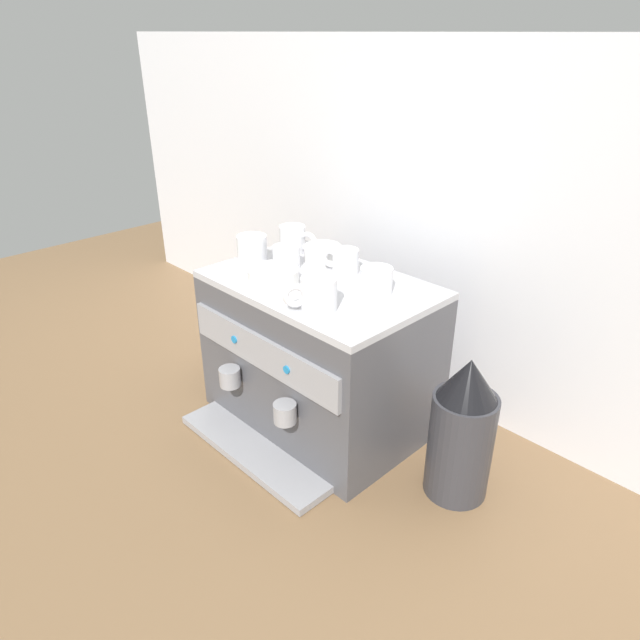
# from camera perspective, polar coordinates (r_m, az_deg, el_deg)

# --- Properties ---
(ground_plane) EXTENTS (4.00, 4.00, 0.00)m
(ground_plane) POSITION_cam_1_polar(r_m,az_deg,el_deg) (1.67, -0.00, -9.54)
(ground_plane) COLOR brown
(tiled_backsplash_wall) EXTENTS (2.80, 0.03, 0.99)m
(tiled_backsplash_wall) POSITION_cam_1_polar(r_m,az_deg,el_deg) (1.67, 8.60, 9.38)
(tiled_backsplash_wall) COLOR silver
(tiled_backsplash_wall) RESTS_ON ground_plane
(espresso_machine) EXTENTS (0.58, 0.50, 0.42)m
(espresso_machine) POSITION_cam_1_polar(r_m,az_deg,el_deg) (1.55, -0.13, -3.40)
(espresso_machine) COLOR #4C4C51
(espresso_machine) RESTS_ON ground_plane
(ceramic_cup_0) EXTENTS (0.10, 0.07, 0.07)m
(ceramic_cup_0) POSITION_cam_1_polar(r_m,az_deg,el_deg) (1.50, 2.43, 5.89)
(ceramic_cup_0) COLOR white
(ceramic_cup_0) RESTS_ON espresso_machine
(ceramic_cup_1) EXTENTS (0.08, 0.11, 0.06)m
(ceramic_cup_1) POSITION_cam_1_polar(r_m,az_deg,el_deg) (1.39, 5.69, 4.03)
(ceramic_cup_1) COLOR white
(ceramic_cup_1) RESTS_ON espresso_machine
(ceramic_cup_2) EXTENTS (0.09, 0.12, 0.08)m
(ceramic_cup_2) POSITION_cam_1_polar(r_m,az_deg,el_deg) (1.29, -0.31, 2.63)
(ceramic_cup_2) COLOR white
(ceramic_cup_2) RESTS_ON espresso_machine
(ceramic_cup_3) EXTENTS (0.11, 0.07, 0.08)m
(ceramic_cup_3) POSITION_cam_1_polar(r_m,az_deg,el_deg) (1.64, -2.64, 8.05)
(ceramic_cup_3) COLOR white
(ceramic_cup_3) RESTS_ON espresso_machine
(ceramic_cup_4) EXTENTS (0.10, 0.10, 0.08)m
(ceramic_cup_4) POSITION_cam_1_polar(r_m,az_deg,el_deg) (1.57, -6.77, 7.00)
(ceramic_cup_4) COLOR white
(ceramic_cup_4) RESTS_ON espresso_machine
(ceramic_cup_5) EXTENTS (0.11, 0.07, 0.06)m
(ceramic_cup_5) POSITION_cam_1_polar(r_m,az_deg,el_deg) (1.54, -3.39, 6.35)
(ceramic_cup_5) COLOR white
(ceramic_cup_5) RESTS_ON espresso_machine
(ceramic_bowl_0) EXTENTS (0.13, 0.13, 0.04)m
(ceramic_bowl_0) POSITION_cam_1_polar(r_m,az_deg,el_deg) (1.44, -4.69, 4.35)
(ceramic_bowl_0) COLOR white
(ceramic_bowl_0) RESTS_ON espresso_machine
(ceramic_bowl_1) EXTENTS (0.10, 0.10, 0.04)m
(ceramic_bowl_1) POSITION_cam_1_polar(r_m,az_deg,el_deg) (1.59, 0.26, 6.68)
(ceramic_bowl_1) COLOR white
(ceramic_bowl_1) RESTS_ON espresso_machine
(coffee_grinder) EXTENTS (0.15, 0.15, 0.36)m
(coffee_grinder) POSITION_cam_1_polar(r_m,az_deg,el_deg) (1.37, 13.99, -10.67)
(coffee_grinder) COLOR #333338
(coffee_grinder) RESTS_ON ground_plane
(milk_pitcher) EXTENTS (0.09, 0.09, 0.13)m
(milk_pitcher) POSITION_cam_1_polar(r_m,az_deg,el_deg) (1.90, -10.07, -2.70)
(milk_pitcher) COLOR #B7B7BC
(milk_pitcher) RESTS_ON ground_plane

